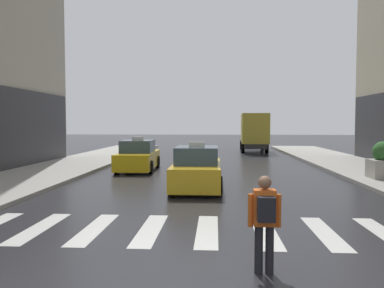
{
  "coord_description": "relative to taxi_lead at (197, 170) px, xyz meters",
  "views": [
    {
      "loc": [
        0.18,
        -5.85,
        2.51
      ],
      "look_at": [
        -0.67,
        8.0,
        1.77
      ],
      "focal_mm": 35.82,
      "sensor_mm": 36.0,
      "label": 1
    }
  ],
  "objects": [
    {
      "name": "crosswalk_markings",
      "position": [
        0.53,
        -5.9,
        -0.72
      ],
      "size": [
        11.3,
        2.8,
        0.01
      ],
      "color": "silver",
      "rests_on": "ground"
    },
    {
      "name": "taxi_lead",
      "position": [
        0.0,
        0.0,
        0.0
      ],
      "size": [
        1.94,
        4.55,
        1.8
      ],
      "color": "gold",
      "rests_on": "ground"
    },
    {
      "name": "taxi_second",
      "position": [
        -3.43,
        5.52,
        0.0
      ],
      "size": [
        2.01,
        4.58,
        1.8
      ],
      "color": "yellow",
      "rests_on": "ground"
    },
    {
      "name": "ground_plane",
      "position": [
        0.53,
        -8.9,
        -0.72
      ],
      "size": [
        160.0,
        160.0,
        0.0
      ],
      "primitive_type": "plane",
      "color": "#26262B"
    },
    {
      "name": "planter_mid_block",
      "position": [
        7.94,
        2.14,
        0.15
      ],
      "size": [
        1.1,
        1.1,
        1.6
      ],
      "color": "#A8A399",
      "rests_on": "curb_right"
    },
    {
      "name": "box_truck",
      "position": [
        4.12,
        19.49,
        1.13
      ],
      "size": [
        2.52,
        7.62,
        3.35
      ],
      "color": "#2D2D2D",
      "rests_on": "ground"
    },
    {
      "name": "pedestrian_with_backpack",
      "position": [
        1.53,
        -8.45,
        0.25
      ],
      "size": [
        0.55,
        0.43,
        1.65
      ],
      "color": "black",
      "rests_on": "ground"
    }
  ]
}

